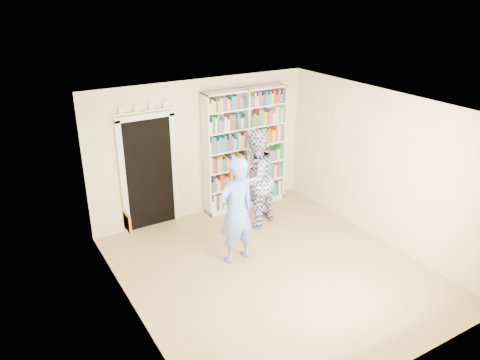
% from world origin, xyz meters
% --- Properties ---
extents(floor, '(5.00, 5.00, 0.00)m').
position_xyz_m(floor, '(0.00, 0.00, 0.00)').
color(floor, '#AB8253').
rests_on(floor, ground).
extents(ceiling, '(5.00, 5.00, 0.00)m').
position_xyz_m(ceiling, '(0.00, 0.00, 2.70)').
color(ceiling, white).
rests_on(ceiling, wall_back).
extents(wall_back, '(4.50, 0.00, 4.50)m').
position_xyz_m(wall_back, '(0.00, 2.50, 1.35)').
color(wall_back, beige).
rests_on(wall_back, floor).
extents(wall_left, '(0.00, 5.00, 5.00)m').
position_xyz_m(wall_left, '(-2.25, 0.00, 1.35)').
color(wall_left, beige).
rests_on(wall_left, floor).
extents(wall_right, '(0.00, 5.00, 5.00)m').
position_xyz_m(wall_right, '(2.25, 0.00, 1.35)').
color(wall_right, beige).
rests_on(wall_right, floor).
extents(bookshelf, '(1.78, 0.33, 2.45)m').
position_xyz_m(bookshelf, '(0.88, 2.34, 1.24)').
color(bookshelf, white).
rests_on(bookshelf, floor).
extents(doorway, '(1.10, 0.08, 2.43)m').
position_xyz_m(doorway, '(-1.10, 2.48, 1.18)').
color(doorway, black).
rests_on(doorway, floor).
extents(wall_art, '(0.03, 0.25, 0.25)m').
position_xyz_m(wall_art, '(-2.23, 0.20, 1.40)').
color(wall_art, brown).
rests_on(wall_art, wall_left).
extents(man_blue, '(0.70, 0.50, 1.83)m').
position_xyz_m(man_blue, '(-0.33, 0.60, 0.91)').
color(man_blue, '#6486DE').
rests_on(man_blue, floor).
extents(man_plaid, '(1.12, 1.00, 1.90)m').
position_xyz_m(man_plaid, '(0.59, 1.51, 0.95)').
color(man_plaid, navy).
rests_on(man_plaid, floor).
extents(paper_sheet, '(0.19, 0.13, 0.32)m').
position_xyz_m(paper_sheet, '(0.69, 1.34, 1.09)').
color(paper_sheet, white).
rests_on(paper_sheet, man_plaid).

